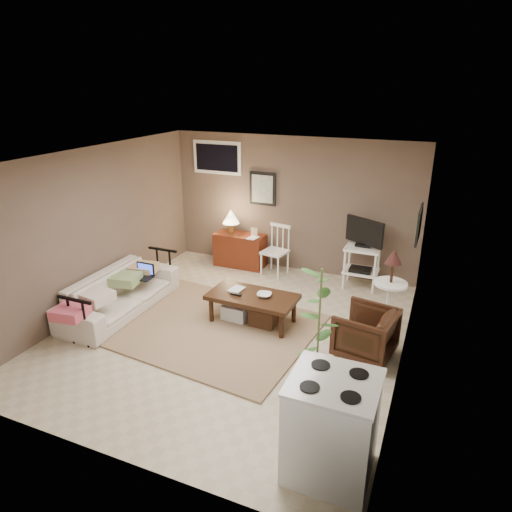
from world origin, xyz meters
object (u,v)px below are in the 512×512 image
at_px(spindle_chair, 275,252).
at_px(side_table, 391,281).
at_px(armchair, 365,331).
at_px(red_console, 239,247).
at_px(sofa, 119,287).
at_px(potted_plant, 319,328).
at_px(tv_stand, 363,252).
at_px(stove, 331,427).
at_px(coffee_table, 252,306).

distance_m(spindle_chair, side_table, 2.49).
xyz_separation_m(spindle_chair, armchair, (1.96, -2.01, -0.07)).
bearing_deg(armchair, spindle_chair, -125.70).
bearing_deg(side_table, red_console, 154.88).
height_order(sofa, side_table, side_table).
bearing_deg(sofa, potted_plant, -102.42).
xyz_separation_m(sofa, armchair, (3.60, 0.22, -0.05)).
height_order(sofa, armchair, sofa).
bearing_deg(tv_stand, armchair, -77.86).
relative_size(potted_plant, stove, 1.56).
height_order(coffee_table, red_console, red_console).
bearing_deg(tv_stand, side_table, -64.43).
height_order(coffee_table, armchair, armchair).
bearing_deg(side_table, armchair, -102.49).
height_order(spindle_chair, stove, stove).
bearing_deg(coffee_table, stove, -52.31).
height_order(potted_plant, stove, potted_plant).
bearing_deg(sofa, coffee_table, -77.83).
bearing_deg(sofa, red_console, -20.65).
xyz_separation_m(coffee_table, spindle_chair, (-0.33, 1.81, 0.16)).
relative_size(coffee_table, side_table, 1.06).
xyz_separation_m(coffee_table, armchair, (1.63, -0.21, 0.09)).
relative_size(coffee_table, tv_stand, 1.06).
distance_m(red_console, stove, 4.95).
distance_m(sofa, side_table, 3.91).
height_order(armchair, stove, stove).
bearing_deg(stove, tv_stand, 96.96).
relative_size(sofa, red_console, 1.89).
bearing_deg(tv_stand, red_console, 177.96).
bearing_deg(red_console, coffee_table, -60.50).
height_order(tv_stand, armchair, tv_stand).
bearing_deg(spindle_chair, red_console, 171.74).
xyz_separation_m(sofa, side_table, (3.77, 0.99, 0.34)).
height_order(spindle_chair, side_table, side_table).
height_order(tv_stand, stove, tv_stand).
xyz_separation_m(armchair, stove, (0.05, -1.98, 0.13)).
xyz_separation_m(side_table, potted_plant, (-0.54, -1.70, 0.06)).
xyz_separation_m(sofa, spindle_chair, (1.64, 2.23, 0.02)).
bearing_deg(side_table, potted_plant, -107.54).
distance_m(coffee_table, side_table, 1.95).
bearing_deg(spindle_chair, coffee_table, -79.79).
xyz_separation_m(potted_plant, stove, (0.42, -1.05, -0.32)).
bearing_deg(armchair, sofa, -76.46).
height_order(red_console, spindle_chair, red_console).
bearing_deg(stove, potted_plant, 111.81).
bearing_deg(red_console, sofa, -110.65).
relative_size(tv_stand, stove, 1.23).
height_order(side_table, stove, side_table).
relative_size(sofa, potted_plant, 1.34).
bearing_deg(red_console, armchair, -37.98).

